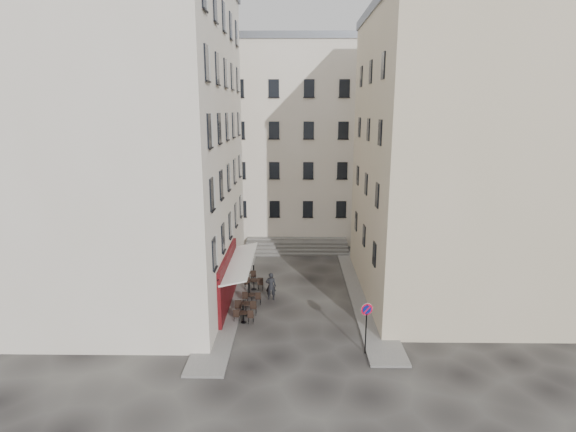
{
  "coord_description": "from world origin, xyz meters",
  "views": [
    {
      "loc": [
        -0.25,
        -25.57,
        12.2
      ],
      "look_at": [
        -0.65,
        4.0,
        5.22
      ],
      "focal_mm": 28.0,
      "sensor_mm": 36.0,
      "label": 1
    }
  ],
  "objects_px": {
    "no_parking_sign": "(366,318)",
    "pedestrian": "(271,286)",
    "bistro_table_a": "(244,316)",
    "bistro_table_b": "(246,307)"
  },
  "relations": [
    {
      "from": "bistro_table_a",
      "to": "bistro_table_b",
      "type": "xyz_separation_m",
      "value": [
        0.01,
        1.12,
        0.05
      ]
    },
    {
      "from": "bistro_table_b",
      "to": "no_parking_sign",
      "type": "bearing_deg",
      "value": -33.72
    },
    {
      "from": "no_parking_sign",
      "to": "bistro_table_b",
      "type": "distance_m",
      "value": 8.08
    },
    {
      "from": "bistro_table_b",
      "to": "pedestrian",
      "type": "height_order",
      "value": "pedestrian"
    },
    {
      "from": "bistro_table_a",
      "to": "no_parking_sign",
      "type": "bearing_deg",
      "value": -26.42
    },
    {
      "from": "no_parking_sign",
      "to": "bistro_table_a",
      "type": "xyz_separation_m",
      "value": [
        -6.62,
        3.29,
        -1.51
      ]
    },
    {
      "from": "bistro_table_b",
      "to": "pedestrian",
      "type": "relative_size",
      "value": 0.71
    },
    {
      "from": "bistro_table_a",
      "to": "bistro_table_b",
      "type": "bearing_deg",
      "value": 89.52
    },
    {
      "from": "no_parking_sign",
      "to": "pedestrian",
      "type": "distance_m",
      "value": 8.53
    },
    {
      "from": "pedestrian",
      "to": "bistro_table_a",
      "type": "bearing_deg",
      "value": 67.64
    }
  ]
}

